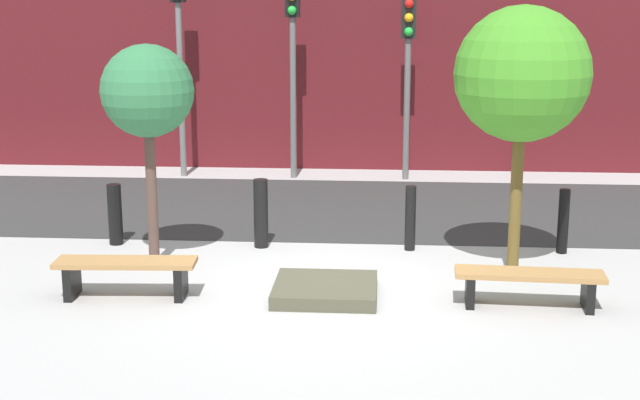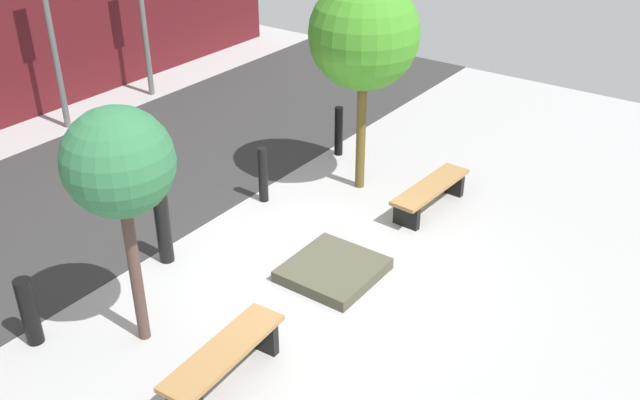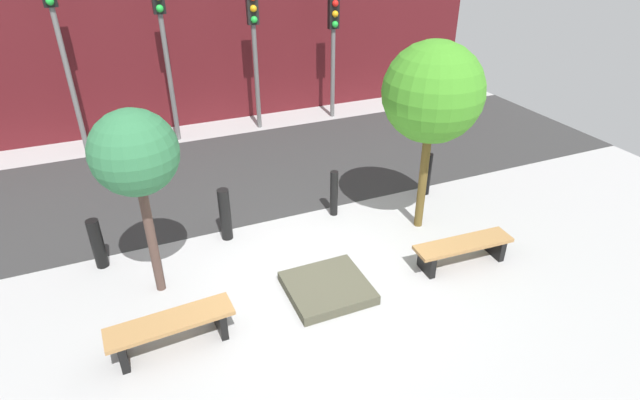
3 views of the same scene
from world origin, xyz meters
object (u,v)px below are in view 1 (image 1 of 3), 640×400
object	(u,v)px
bollard_left	(261,213)
bollard_center	(410,218)
bench_right	(529,281)
tree_behind_left_bench	(147,93)
bollard_far_left	(115,214)
traffic_light_west	(179,31)
traffic_light_east	(525,64)
bollard_right	(563,221)
planter_bed	(325,290)
bench_left	(126,271)
tree_behind_right_bench	(522,75)
traffic_light_mid_east	(408,54)
traffic_light_mid_west	(293,41)

from	to	relation	value
bollard_left	bollard_center	size ratio (longest dim) A/B	1.07
bench_right	bollard_left	distance (m)	4.12
tree_behind_left_bench	bollard_far_left	distance (m)	2.25
traffic_light_west	traffic_light_east	distance (m)	6.65
bollard_far_left	bollard_right	world-z (taller)	bollard_right
planter_bed	bollard_left	size ratio (longest dim) A/B	1.24
bench_left	bollard_center	world-z (taller)	bollard_center
tree_behind_right_bench	traffic_light_mid_east	distance (m)	6.14
bench_left	tree_behind_right_bench	world-z (taller)	tree_behind_right_bench
bollard_right	traffic_light_mid_west	world-z (taller)	traffic_light_mid_west
bollard_right	tree_behind_right_bench	bearing A→B (deg)	-129.68
traffic_light_mid_east	traffic_light_west	bearing A→B (deg)	179.98
bollard_left	traffic_light_mid_west	bearing A→B (deg)	90.52
bollard_left	traffic_light_mid_east	xyz separation A→B (m)	(2.16, 5.03, 1.93)
bollard_left	traffic_light_mid_east	distance (m)	5.81
bollard_center	traffic_light_west	bearing A→B (deg)	130.96
bollard_left	traffic_light_east	size ratio (longest dim) A/B	0.30
bollard_far_left	bollard_right	xyz separation A→B (m)	(6.35, 0.00, 0.01)
bench_right	traffic_light_east	size ratio (longest dim) A/B	0.53
bench_left	traffic_light_mid_east	size ratio (longest dim) A/B	0.48
traffic_light_mid_west	traffic_light_east	bearing A→B (deg)	-0.02
tree_behind_right_bench	bollard_left	size ratio (longest dim) A/B	3.46
bench_left	traffic_light_mid_west	distance (m)	7.79
planter_bed	traffic_light_mid_west	bearing A→B (deg)	98.81
tree_behind_right_bench	bollard_center	xyz separation A→B (m)	(-1.30, 0.98, -2.09)
traffic_light_mid_east	tree_behind_left_bench	bearing A→B (deg)	-119.93
planter_bed	traffic_light_east	xyz separation A→B (m)	(3.31, 7.12, 2.17)
bollard_far_left	traffic_light_mid_east	bearing A→B (deg)	49.63
traffic_light_east	bollard_left	bearing A→B (deg)	-130.97
bench_left	traffic_light_east	xyz separation A→B (m)	(5.67, 7.32, 1.93)
bollard_left	bollard_center	bearing A→B (deg)	0.00
bench_right	bollard_center	distance (m)	2.63
bollard_left	bollard_far_left	bearing A→B (deg)	180.00
bollard_far_left	bollard_right	size ratio (longest dim) A/B	0.97
bollard_center	planter_bed	bearing A→B (deg)	-116.89
bench_left	planter_bed	size ratio (longest dim) A/B	1.37
traffic_light_mid_west	traffic_light_mid_east	distance (m)	2.22
traffic_light_east	tree_behind_right_bench	bearing A→B (deg)	-99.00
tree_behind_left_bench	bollard_right	world-z (taller)	tree_behind_left_bench
planter_bed	traffic_light_west	world-z (taller)	traffic_light_west
bollard_center	traffic_light_mid_east	distance (m)	5.40
bench_right	traffic_light_east	bearing A→B (deg)	85.74
traffic_light_mid_west	traffic_light_east	size ratio (longest dim) A/B	1.20
bench_right	tree_behind_right_bench	size ratio (longest dim) A/B	0.50
traffic_light_mid_west	traffic_light_mid_east	bearing A→B (deg)	-0.02
tree_behind_left_bench	planter_bed	bearing A→B (deg)	-25.08
bollard_right	planter_bed	bearing A→B (deg)	-146.68
bench_left	tree_behind_left_bench	xyz separation A→B (m)	(0.00, 1.30, 1.97)
traffic_light_west	traffic_light_mid_east	size ratio (longest dim) A/B	1.19
traffic_light_west	planter_bed	bearing A→B (deg)	-65.06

